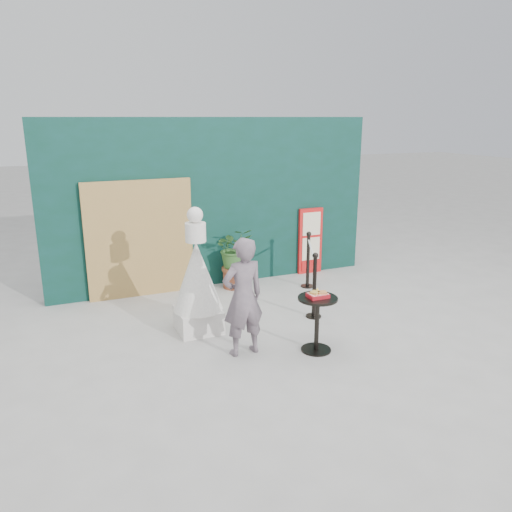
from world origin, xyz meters
TOP-DOWN VIEW (x-y plane):
  - ground at (0.00, 0.00)m, footprint 60.00×60.00m
  - back_wall at (0.00, 3.15)m, footprint 6.00×0.30m
  - bamboo_fence at (-1.40, 2.94)m, footprint 1.80×0.08m
  - woman at (-0.61, 0.19)m, footprint 0.61×0.44m
  - menu_board at (1.90, 2.95)m, footprint 0.50×0.07m
  - statue at (-0.94, 1.11)m, footprint 0.71×0.71m
  - cafe_table at (0.31, -0.12)m, footprint 0.52×0.52m
  - food_basket at (0.31, -0.11)m, footprint 0.26×0.19m
  - planter at (0.20, 2.70)m, footprint 0.65×0.56m
  - stanchion_barrier at (1.15, 1.56)m, footprint 0.84×1.54m

SIDE VIEW (x-z plane):
  - ground at x=0.00m, z-range 0.00..0.00m
  - stanchion_barrier at x=1.15m, z-range -0.02..1.01m
  - cafe_table at x=0.31m, z-range 0.12..0.87m
  - planter at x=0.20m, z-range 0.09..1.20m
  - menu_board at x=1.90m, z-range 0.00..1.30m
  - statue at x=-0.94m, z-range -0.17..1.65m
  - woman at x=-0.61m, z-range 0.00..1.56m
  - food_basket at x=0.31m, z-range 0.73..0.84m
  - bamboo_fence at x=-1.40m, z-range 0.00..2.00m
  - back_wall at x=0.00m, z-range 0.00..3.00m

